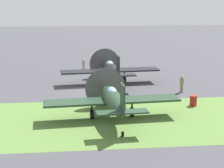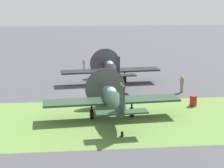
% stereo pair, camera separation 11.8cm
% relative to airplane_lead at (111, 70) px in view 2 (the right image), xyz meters
% --- Properties ---
extents(ground_plane, '(160.00, 160.00, 0.00)m').
position_rel_airplane_lead_xyz_m(ground_plane, '(-2.15, -2.13, -1.58)').
color(ground_plane, '#424247').
extents(grass_verge, '(120.00, 11.00, 0.01)m').
position_rel_airplane_lead_xyz_m(grass_verge, '(-2.15, -11.73, -1.58)').
color(grass_verge, '#567A38').
rests_on(grass_verge, ground).
extents(airplane_lead, '(10.63, 8.42, 3.77)m').
position_rel_airplane_lead_xyz_m(airplane_lead, '(0.00, 0.00, 0.00)').
color(airplane_lead, black).
rests_on(airplane_lead, ground).
extents(airplane_wingman, '(10.51, 8.31, 3.74)m').
position_rel_airplane_lead_xyz_m(airplane_wingman, '(-1.00, -11.51, -0.02)').
color(airplane_wingman, '#233D28').
rests_on(airplane_wingman, ground).
extents(ground_crew_chief, '(0.38, 0.63, 1.73)m').
position_rel_airplane_lead_xyz_m(ground_crew_chief, '(6.53, -4.14, -0.67)').
color(ground_crew_chief, '#847A5B').
rests_on(ground_crew_chief, ground).
extents(ground_crew_mechanic, '(0.38, 0.59, 1.73)m').
position_rel_airplane_lead_xyz_m(ground_crew_mechanic, '(-2.67, 6.78, -0.67)').
color(ground_crew_mechanic, '#9E998E').
rests_on(ground_crew_mechanic, ground).
extents(fuel_drum, '(0.60, 0.60, 0.90)m').
position_rel_airplane_lead_xyz_m(fuel_drum, '(6.22, -8.68, -1.13)').
color(fuel_drum, maroon).
rests_on(fuel_drum, ground).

